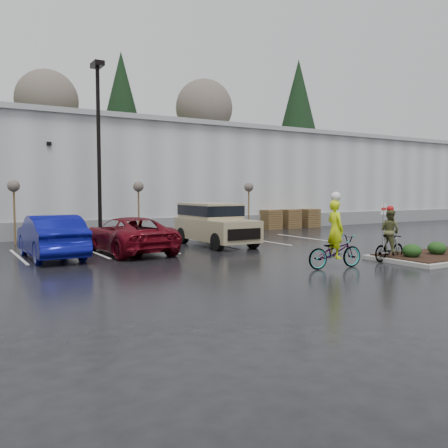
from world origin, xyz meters
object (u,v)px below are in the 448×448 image
cyclist_olive (389,241)px  lamppost (99,132)px  pallet_stack_a (271,219)px  car_blue (51,236)px  sapling_mid (138,190)px  car_red (128,235)px  pallet_stack_c (309,218)px  sapling_east (249,190)px  fire_lane_sign (383,223)px  suv_tan (216,224)px  pallet_stack_b (290,219)px  sapling_west (14,189)px  cyclist_hivis (335,245)px

cyclist_olive → lamppost: bearing=26.5°
pallet_stack_a → car_blue: 17.42m
sapling_mid → car_red: bearing=-114.4°
pallet_stack_c → sapling_east: bearing=-170.5°
fire_lane_sign → suv_tan: 7.95m
lamppost → cyclist_olive: size_ratio=4.38×
pallet_stack_b → car_blue: car_blue is taller
sapling_west → cyclist_olive: sapling_west is taller
lamppost → cyclist_hivis: bearing=-70.6°
car_red → suv_tan: 4.60m
sapling_mid → suv_tan: bearing=-72.3°
suv_tan → cyclist_olive: bearing=-68.4°
car_blue → pallet_stack_c: bearing=-161.0°
sapling_mid → pallet_stack_b: bearing=4.9°
pallet_stack_b → sapling_east: bearing=-166.6°
sapling_west → pallet_stack_b: (18.20, 1.00, -2.05)m
lamppost → sapling_mid: 4.00m
pallet_stack_a → car_red: 14.60m
pallet_stack_c → cyclist_olive: bearing=-120.7°
sapling_mid → pallet_stack_a: bearing=5.7°
car_blue → cyclist_olive: bearing=144.6°
sapling_mid → sapling_west: bearing=180.0°
pallet_stack_a → pallet_stack_b: size_ratio=1.00×
cyclist_hivis → sapling_west: bearing=37.5°
sapling_west → pallet_stack_c: sapling_west is taller
cyclist_olive → pallet_stack_b: bearing=-29.4°
car_blue → sapling_west: bearing=-85.6°
sapling_mid → sapling_east: bearing=0.0°
lamppost → pallet_stack_c: size_ratio=6.83×
cyclist_hivis → cyclist_olive: 2.95m
sapling_mid → sapling_east: 7.50m
pallet_stack_a → fire_lane_sign: fire_lane_sign is taller
fire_lane_sign → car_red: size_ratio=0.40×
pallet_stack_b → cyclist_olive: cyclist_olive is taller
pallet_stack_c → fire_lane_sign: size_ratio=0.61×
sapling_west → pallet_stack_a: (16.50, 1.00, -2.05)m
sapling_mid → car_blue: bearing=-134.2°
sapling_east → suv_tan: bearing=-135.1°
pallet_stack_c → car_blue: (-19.42, -7.08, 0.18)m
sapling_west → fire_lane_sign: sapling_west is taller
pallet_stack_b → suv_tan: suv_tan is taller
pallet_stack_a → car_blue: (-15.92, -7.08, 0.18)m
sapling_west → cyclist_olive: (11.40, -13.47, -1.95)m
pallet_stack_b → fire_lane_sign: bearing=-114.9°
cyclist_hivis → car_red: bearing=37.8°
pallet_stack_a → cyclist_olive: size_ratio=0.64×
sapling_west → suv_tan: size_ratio=0.63×
lamppost → car_red: (-0.27, -5.09, -4.91)m
sapling_mid → pallet_stack_a: size_ratio=2.37×
sapling_east → car_red: (-10.27, -6.09, -1.96)m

